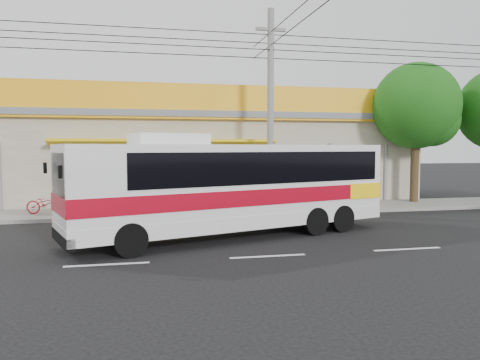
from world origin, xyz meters
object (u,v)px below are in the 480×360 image
at_px(coach_bus, 239,183).
at_px(motorbike_red, 47,203).
at_px(utility_pole, 271,45).
at_px(tree_near, 419,109).

relative_size(coach_bus, motorbike_red, 6.51).
xyz_separation_m(coach_bus, motorbike_red, (-6.67, 5.51, -1.14)).
height_order(coach_bus, utility_pole, utility_pole).
bearing_deg(utility_pole, coach_bus, -115.87).
distance_m(coach_bus, motorbike_red, 8.73).
xyz_separation_m(motorbike_red, tree_near, (16.96, 0.73, 4.10)).
distance_m(motorbike_red, tree_near, 17.47).
distance_m(motorbike_red, utility_pole, 11.23).
distance_m(utility_pole, tree_near, 8.29).
relative_size(motorbike_red, utility_pole, 0.05).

